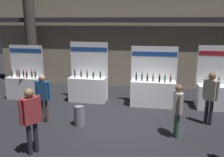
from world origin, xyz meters
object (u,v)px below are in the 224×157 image
Objects in this scene: visitor_5 at (210,94)px; exhibitor_booth_1 at (88,87)px; visitor_4 at (31,115)px; exhibitor_booth_0 at (25,85)px; visitor_0 at (43,95)px; visitor_2 at (178,107)px; trash_bin at (79,115)px; exhibitor_booth_2 at (153,91)px; exhibitor_booth_3 at (222,94)px.

exhibitor_booth_1 is at bearing 19.57° from visitor_5.
visitor_4 and visitor_5 have the same top height.
exhibitor_booth_0 is 3.09m from visitor_0.
visitor_4 is at bearing 104.84° from visitor_2.
exhibitor_booth_0 reaches higher than visitor_0.
trash_bin is at bearing -167.11° from visitor_4.
trash_bin is (3.27, -2.34, -0.25)m from exhibitor_booth_0.
visitor_5 is (1.13, 1.11, 0.11)m from visitor_2.
exhibitor_booth_2 is 1.34× the size of visitor_5.
visitor_4 reaches higher than visitor_2.
visitor_0 is (2.01, -2.31, 0.40)m from exhibitor_booth_0.
trash_bin is 4.38m from visitor_5.
visitor_2 is (0.75, -2.62, 0.34)m from exhibitor_booth_2.
visitor_5 reaches higher than visitor_2.
exhibitor_booth_3 is at bearing 0.53° from exhibitor_booth_0.
exhibitor_booth_1 is at bearing -106.53° from visitor_0.
exhibitor_booth_1 is 4.93m from visitor_5.
exhibitor_booth_1 reaches higher than exhibitor_booth_0.
trash_bin is at bearing -154.40° from exhibitor_booth_3.
visitor_4 is at bearing -93.56° from exhibitor_booth_1.
visitor_4 is (2.60, -4.23, 0.49)m from exhibitor_booth_0.
visitor_5 is at bearing -19.18° from exhibitor_booth_1.
visitor_2 is (3.11, -0.28, 0.62)m from trash_bin.
visitor_5 is at bearing -168.50° from visitor_0.
exhibitor_booth_2 is 2.67m from exhibitor_booth_3.
exhibitor_booth_2 is at bearing 44.73° from trash_bin.
visitor_2 is at bearing -125.59° from exhibitor_booth_3.
visitor_0 is 0.94× the size of visitor_5.
exhibitor_booth_2 is 1.43× the size of visitor_0.
visitor_4 is (-5.70, -4.30, 0.48)m from exhibitor_booth_3.
visitor_4 is (-0.67, -1.89, 0.74)m from trash_bin.
exhibitor_booth_1 is 2.50m from trash_bin.
exhibitor_booth_2 is 5.23m from visitor_4.
visitor_4 is at bearing 67.80° from visitor_5.
trash_bin is at bearing -135.27° from exhibitor_booth_2.
visitor_0 is 2.01m from visitor_4.
exhibitor_booth_2 is at bearing -0.17° from visitor_5.
exhibitor_booth_0 is 8.31m from exhibitor_booth_3.
exhibitor_booth_3 is at bearing -0.33° from exhibitor_booth_1.
visitor_4 is (-3.78, -1.61, 0.12)m from visitor_2.
exhibitor_booth_3 is 1.38× the size of visitor_4.
exhibitor_booth_0 is 3.46× the size of trash_bin.
exhibitor_booth_1 reaches higher than exhibitor_booth_2.
trash_bin is 2.14m from visitor_4.
trash_bin is at bearing -177.97° from visitor_0.
visitor_5 reaches higher than visitor_0.
visitor_4 reaches higher than trash_bin.
exhibitor_booth_0 is 6.91m from visitor_2.
exhibitor_booth_0 is 4.99m from visitor_4.
visitor_0 reaches higher than visitor_2.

